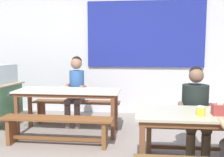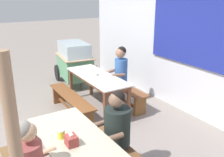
{
  "view_description": "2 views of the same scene",
  "coord_description": "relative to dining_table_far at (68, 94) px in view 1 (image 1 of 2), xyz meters",
  "views": [
    {
      "loc": [
        0.36,
        -3.11,
        1.47
      ],
      "look_at": [
        -0.06,
        0.65,
        1.02
      ],
      "focal_mm": 42.06,
      "sensor_mm": 36.0,
      "label": 1
    },
    {
      "loc": [
        3.53,
        -1.14,
        2.38
      ],
      "look_at": [
        0.36,
        0.8,
        1.12
      ],
      "focal_mm": 40.31,
      "sensor_mm": 36.0,
      "label": 2
    }
  ],
  "objects": [
    {
      "name": "person_right_near_table",
      "position": [
        1.97,
        -0.83,
        0.02
      ],
      "size": [
        0.47,
        0.61,
        1.23
      ],
      "color": "#4D3F2E",
      "rests_on": "ground_plane"
    },
    {
      "name": "backdrop_wall",
      "position": [
        0.91,
        1.56,
        0.84
      ],
      "size": [
        6.95,
        0.23,
        2.88
      ],
      "color": "silver",
      "rests_on": "ground_plane"
    },
    {
      "name": "tissue_box",
      "position": [
        2.09,
        -1.45,
        0.14
      ],
      "size": [
        0.15,
        0.12,
        0.14
      ],
      "color": "#A23C38",
      "rests_on": "dining_table_near"
    },
    {
      "name": "dining_table_far",
      "position": [
        0.0,
        0.0,
        0.0
      ],
      "size": [
        1.77,
        0.64,
        0.75
      ],
      "color": "white",
      "rests_on": "ground_plane"
    },
    {
      "name": "bench_near_back",
      "position": [
        2.07,
        -0.76,
        -0.38
      ],
      "size": [
        1.65,
        0.3,
        0.43
      ],
      "color": "brown",
      "rests_on": "ground_plane"
    },
    {
      "name": "dining_table_near",
      "position": [
        2.07,
        -1.36,
        0.0
      ],
      "size": [
        1.78,
        0.73,
        0.75
      ],
      "color": "#BDB99E",
      "rests_on": "ground_plane"
    },
    {
      "name": "bench_far_back",
      "position": [
        0.0,
        0.6,
        -0.38
      ],
      "size": [
        1.69,
        0.32,
        0.43
      ],
      "color": "brown",
      "rests_on": "ground_plane"
    },
    {
      "name": "condiment_jar",
      "position": [
        1.88,
        -1.49,
        0.13
      ],
      "size": [
        0.09,
        0.09,
        0.1
      ],
      "color": "yellow",
      "rests_on": "dining_table_near"
    },
    {
      "name": "person_center_facing",
      "position": [
        0.01,
        0.52,
        0.06
      ],
      "size": [
        0.39,
        0.56,
        1.3
      ],
      "color": "#6C5B57",
      "rests_on": "ground_plane"
    },
    {
      "name": "bench_far_front",
      "position": [
        -0.0,
        -0.6,
        -0.37
      ],
      "size": [
        1.69,
        0.31,
        0.43
      ],
      "color": "brown",
      "rests_on": "ground_plane"
    },
    {
      "name": "soup_bowl",
      "position": [
        -0.06,
        -0.03,
        0.11
      ],
      "size": [
        0.16,
        0.16,
        0.05
      ],
      "primitive_type": "cylinder",
      "color": "silver",
      "rests_on": "dining_table_far"
    }
  ]
}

